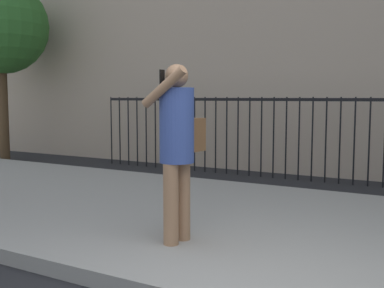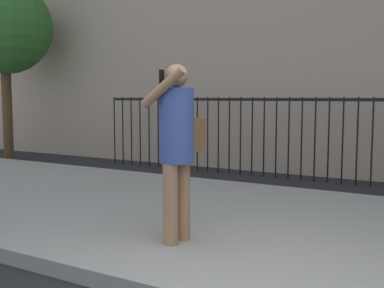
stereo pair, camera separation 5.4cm
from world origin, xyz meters
TOP-DOWN VIEW (x-y plane):
  - sidewalk at (0.00, 2.20)m, footprint 28.00×4.40m
  - iron_fence at (0.00, 5.90)m, footprint 12.03×0.04m
  - pedestrian_on_phone at (-1.14, 1.06)m, footprint 0.51×0.67m
  - street_tree_far at (-8.83, 5.09)m, footprint 2.38×2.38m

SIDE VIEW (x-z plane):
  - sidewalk at x=0.00m, z-range 0.00..0.15m
  - iron_fence at x=0.00m, z-range 0.22..1.82m
  - pedestrian_on_phone at x=-1.14m, z-range 0.30..2.06m
  - street_tree_far at x=-8.83m, z-range 1.06..5.62m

